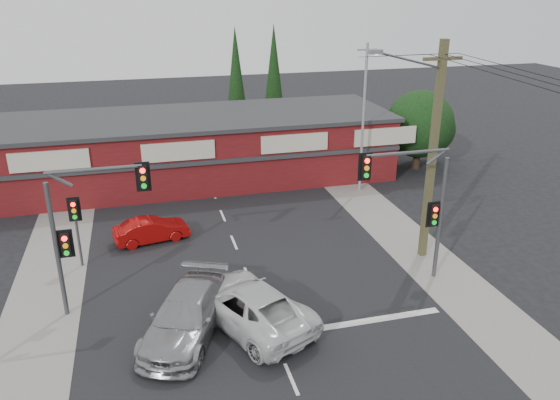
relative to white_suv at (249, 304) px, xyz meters
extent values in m
plane|color=black|center=(0.66, 0.44, -0.82)|extent=(120.00, 120.00, 0.00)
cube|color=black|center=(0.66, 5.44, -0.81)|extent=(14.00, 70.00, 0.01)
cube|color=gray|center=(-7.84, 5.44, -0.81)|extent=(3.00, 70.00, 0.02)
cube|color=gray|center=(9.16, 5.44, -0.81)|extent=(3.00, 70.00, 0.02)
cube|color=silver|center=(4.16, -1.06, -0.80)|extent=(6.50, 0.35, 0.01)
imported|color=silver|center=(0.00, 0.00, 0.00)|extent=(4.92, 6.47, 1.63)
imported|color=#949699|center=(-2.40, -0.12, -0.01)|extent=(4.33, 6.02, 1.62)
imported|color=#980A09|center=(-3.29, 8.29, -0.21)|extent=(3.88, 1.97, 1.22)
cube|color=silver|center=(0.66, -3.50, -0.80)|extent=(0.12, 1.60, 0.01)
cube|color=silver|center=(0.66, 0.01, -0.80)|extent=(0.12, 1.60, 0.01)
cube|color=silver|center=(0.66, 3.52, -0.80)|extent=(0.12, 1.60, 0.01)
cube|color=silver|center=(0.66, 7.04, -0.80)|extent=(0.12, 1.60, 0.01)
cube|color=silver|center=(0.66, 10.55, -0.80)|extent=(0.12, 1.60, 0.01)
cube|color=silver|center=(0.66, 14.06, -0.80)|extent=(0.12, 1.60, 0.01)
cube|color=silver|center=(0.66, 17.57, -0.80)|extent=(0.12, 1.60, 0.01)
cube|color=silver|center=(0.66, 21.09, -0.80)|extent=(0.12, 1.60, 0.01)
cube|color=silver|center=(0.66, 24.60, -0.80)|extent=(0.12, 1.60, 0.01)
cube|color=#551114|center=(-0.34, 17.44, 1.18)|extent=(26.00, 8.00, 4.00)
cube|color=#2D2D30|center=(-0.34, 17.44, 3.28)|extent=(26.40, 8.40, 0.25)
cube|color=beige|center=(-8.34, 13.39, 2.28)|extent=(4.20, 0.12, 1.10)
cube|color=beige|center=(-1.34, 13.39, 2.28)|extent=(4.20, 0.12, 1.10)
cube|color=beige|center=(5.66, 13.39, 2.28)|extent=(4.20, 0.12, 1.10)
cube|color=beige|center=(11.66, 13.39, 2.28)|extent=(4.20, 0.12, 1.10)
cube|color=#2D2D30|center=(-0.34, 13.34, 1.48)|extent=(26.00, 0.15, 0.25)
cylinder|color=#2D2116|center=(15.16, 15.44, 0.08)|extent=(0.50, 0.50, 1.80)
sphere|color=black|center=(15.16, 15.44, 2.38)|extent=(4.60, 4.60, 4.60)
sphere|color=black|center=(16.66, 16.44, 1.68)|extent=(3.40, 3.40, 3.40)
sphere|color=black|center=(13.86, 16.84, 1.48)|extent=(2.80, 2.80, 2.80)
cylinder|color=#2D2116|center=(4.16, 24.44, 0.18)|extent=(0.24, 0.24, 2.00)
cone|color=black|center=(4.16, 24.44, 4.68)|extent=(1.80, 1.80, 7.50)
cylinder|color=#2D2116|center=(7.66, 26.44, 0.18)|extent=(0.24, 0.24, 2.00)
cone|color=black|center=(7.66, 26.44, 4.68)|extent=(1.80, 1.80, 7.50)
cylinder|color=#47494C|center=(-6.84, 2.44, 1.93)|extent=(0.18, 0.18, 5.50)
cylinder|color=#47494C|center=(-5.14, 2.44, 5.03)|extent=(3.40, 0.14, 0.14)
cylinder|color=#47494C|center=(-6.33, 2.44, 4.73)|extent=(0.82, 0.14, 0.63)
cube|color=black|center=(-3.44, 2.44, 4.58)|extent=(0.32, 0.22, 0.95)
cube|color=black|center=(-3.44, 2.51, 4.58)|extent=(0.55, 0.04, 1.15)
cylinder|color=#FF0C07|center=(-3.44, 2.31, 4.88)|extent=(0.20, 0.06, 0.20)
cylinder|color=orange|center=(-3.44, 2.31, 4.58)|extent=(0.20, 0.06, 0.20)
cylinder|color=#0CE526|center=(-3.44, 2.31, 4.28)|extent=(0.20, 0.06, 0.20)
cube|color=black|center=(-6.49, 2.44, 2.18)|extent=(0.32, 0.22, 0.95)
cube|color=black|center=(-6.49, 2.51, 2.18)|extent=(0.55, 0.04, 1.15)
cylinder|color=#FF0C07|center=(-6.49, 2.31, 2.48)|extent=(0.20, 0.06, 0.20)
cylinder|color=orange|center=(-6.49, 2.31, 2.18)|extent=(0.20, 0.06, 0.20)
cylinder|color=#0CE526|center=(-6.49, 2.31, 1.88)|extent=(0.20, 0.06, 0.20)
cylinder|color=#47494C|center=(8.66, 1.44, 1.93)|extent=(0.18, 0.18, 5.50)
cylinder|color=#47494C|center=(6.86, 1.44, 5.03)|extent=(3.60, 0.14, 0.14)
cylinder|color=#47494C|center=(8.12, 1.44, 4.73)|extent=(0.82, 0.14, 0.63)
cube|color=black|center=(5.06, 1.44, 4.58)|extent=(0.32, 0.22, 0.95)
cube|color=black|center=(5.06, 1.51, 4.58)|extent=(0.55, 0.04, 1.15)
cylinder|color=#FF0C07|center=(5.06, 1.31, 4.88)|extent=(0.20, 0.06, 0.20)
cylinder|color=orange|center=(5.06, 1.31, 4.58)|extent=(0.20, 0.06, 0.20)
cylinder|color=#0CE526|center=(5.06, 1.31, 4.28)|extent=(0.20, 0.06, 0.20)
cube|color=black|center=(8.31, 1.44, 2.18)|extent=(0.32, 0.22, 0.95)
cube|color=black|center=(8.31, 1.51, 2.18)|extent=(0.55, 0.04, 1.15)
cylinder|color=#FF0C07|center=(8.31, 1.31, 2.48)|extent=(0.20, 0.06, 0.20)
cylinder|color=orange|center=(8.31, 1.31, 2.18)|extent=(0.20, 0.06, 0.20)
cylinder|color=#0CE526|center=(8.31, 1.31, 1.88)|extent=(0.20, 0.06, 0.20)
cylinder|color=#47494C|center=(-6.54, 6.44, 0.68)|extent=(0.12, 0.12, 3.00)
cube|color=black|center=(-6.54, 6.44, 1.98)|extent=(0.32, 0.22, 0.95)
cube|color=black|center=(-6.54, 6.51, 1.98)|extent=(0.55, 0.04, 1.15)
cylinder|color=#FF0C07|center=(-6.54, 6.31, 2.28)|extent=(0.20, 0.06, 0.20)
cylinder|color=orange|center=(-6.54, 6.31, 1.98)|extent=(0.20, 0.06, 0.20)
cylinder|color=#0CE526|center=(-6.54, 6.31, 1.68)|extent=(0.20, 0.06, 0.20)
cube|color=brown|center=(9.16, 3.44, 4.18)|extent=(0.30, 0.30, 10.00)
cube|color=brown|center=(9.16, 3.44, 8.38)|extent=(1.80, 0.14, 0.14)
cylinder|color=#47494C|center=(7.56, 3.29, 8.38)|extent=(3.23, 0.39, 0.89)
cube|color=slate|center=(5.96, 3.14, 8.78)|extent=(0.55, 0.25, 0.18)
cylinder|color=silver|center=(5.96, 3.14, 8.68)|extent=(0.28, 0.28, 0.05)
cylinder|color=gray|center=(9.66, 12.44, 3.68)|extent=(0.16, 0.16, 9.00)
cube|color=gray|center=(9.66, 12.44, 7.78)|extent=(1.20, 0.10, 0.10)
cylinder|color=black|center=(8.82, 7.94, 7.98)|extent=(0.73, 9.01, 1.22)
cylinder|color=black|center=(9.41, 7.94, 7.98)|extent=(0.52, 9.00, 1.22)
cylinder|color=black|center=(10.01, 7.94, 7.98)|extent=(0.31, 9.00, 1.22)
camera|label=1|loc=(-3.40, -17.42, 11.29)|focal=35.00mm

